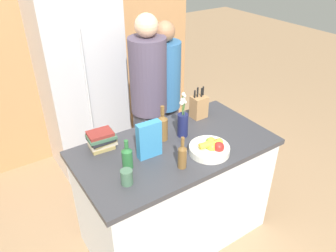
% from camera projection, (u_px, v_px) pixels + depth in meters
% --- Properties ---
extents(ground_plane, '(14.00, 14.00, 0.00)m').
position_uv_depth(ground_plane, '(174.00, 230.00, 2.91)').
color(ground_plane, '#A37F5B').
extents(kitchen_island, '(1.49, 0.80, 0.92)m').
position_uv_depth(kitchen_island, '(175.00, 192.00, 2.67)').
color(kitchen_island, silver).
rests_on(kitchen_island, ground_plane).
extents(back_wall_wood, '(2.69, 0.12, 2.60)m').
position_uv_depth(back_wall_wood, '(81.00, 38.00, 3.49)').
color(back_wall_wood, '#AD7A4C').
rests_on(back_wall_wood, ground_plane).
extents(refrigerator, '(0.76, 0.62, 1.91)m').
position_uv_depth(refrigerator, '(82.00, 83.00, 3.33)').
color(refrigerator, '#B7B7BC').
rests_on(refrigerator, ground_plane).
extents(fruit_bowl, '(0.29, 0.29, 0.10)m').
position_uv_depth(fruit_bowl, '(210.00, 148.00, 2.34)').
color(fruit_bowl, silver).
rests_on(fruit_bowl, kitchen_island).
extents(knife_block, '(0.12, 0.11, 0.27)m').
position_uv_depth(knife_block, '(199.00, 107.00, 2.76)').
color(knife_block, '#A87A4C').
rests_on(knife_block, kitchen_island).
extents(flower_vase, '(0.08, 0.08, 0.37)m').
position_uv_depth(flower_vase, '(183.00, 122.00, 2.49)').
color(flower_vase, '#191E4C').
rests_on(flower_vase, kitchen_island).
extents(cereal_box, '(0.18, 0.07, 0.27)m').
position_uv_depth(cereal_box, '(149.00, 140.00, 2.26)').
color(cereal_box, teal).
rests_on(cereal_box, kitchen_island).
extents(coffee_mug, '(0.10, 0.10, 0.10)m').
position_uv_depth(coffee_mug, '(127.00, 177.00, 2.05)').
color(coffee_mug, '#42664C').
rests_on(coffee_mug, kitchen_island).
extents(book_stack, '(0.21, 0.17, 0.14)m').
position_uv_depth(book_stack, '(101.00, 140.00, 2.37)').
color(book_stack, '#99844C').
rests_on(book_stack, kitchen_island).
extents(bottle_oil, '(0.08, 0.08, 0.28)m').
position_uv_depth(bottle_oil, '(163.00, 127.00, 2.45)').
color(bottle_oil, brown).
rests_on(bottle_oil, kitchen_island).
extents(bottle_vinegar, '(0.06, 0.06, 0.24)m').
position_uv_depth(bottle_vinegar, '(182.00, 156.00, 2.17)').
color(bottle_vinegar, brown).
rests_on(bottle_vinegar, kitchen_island).
extents(bottle_wine, '(0.07, 0.07, 0.22)m').
position_uv_depth(bottle_wine, '(127.00, 157.00, 2.17)').
color(bottle_wine, '#286633').
rests_on(bottle_wine, kitchen_island).
extents(person_at_sink, '(0.33, 0.33, 1.72)m').
position_uv_depth(person_at_sink, '(149.00, 97.00, 3.02)').
color(person_at_sink, '#383842').
rests_on(person_at_sink, ground_plane).
extents(person_in_blue, '(0.30, 0.30, 1.61)m').
position_uv_depth(person_in_blue, '(165.00, 93.00, 3.21)').
color(person_in_blue, '#383842').
rests_on(person_in_blue, ground_plane).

